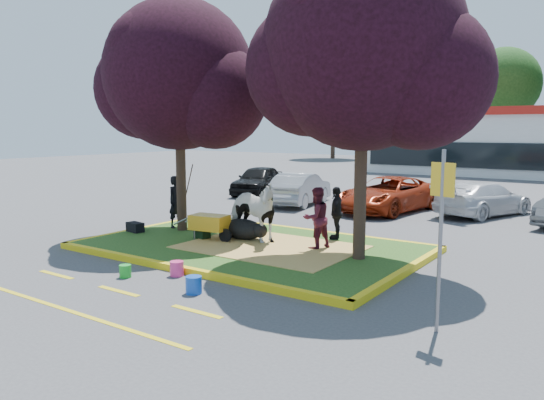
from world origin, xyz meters
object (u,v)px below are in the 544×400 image
Objects in this scene: cow at (250,211)px; car_silver at (300,189)px; bucket_blue at (194,285)px; car_black at (258,180)px; handler at (176,202)px; bucket_pink at (177,269)px; wheelbarrow at (210,223)px; bucket_green at (125,271)px; sign_post at (441,220)px; calf at (243,229)px.

car_silver is at bearing 31.64° from cow.
car_black reaches higher than bucket_blue.
cow is at bearing -92.83° from handler.
bucket_pink is at bearing 97.36° from car_silver.
wheelbarrow is (2.01, -0.81, -0.31)m from handler.
sign_post is at bearing 6.54° from bucket_green.
handler is at bearing -84.01° from car_black.
wheelbarrow is 0.64× the size of sign_post.
bucket_pink is at bearing 148.52° from bucket_blue.
cow is 0.61m from calf.
wheelbarrow is at bearing 93.85° from car_silver.
sign_post is at bearing -29.23° from wheelbarrow.
calf is 0.71× the size of wheelbarrow.
car_black is (-12.19, 12.11, -1.06)m from sign_post.
wheelbarrow is at bearing 126.84° from cow.
car_silver reaches higher than bucket_green.
bucket_blue is 0.08× the size of car_silver.
car_silver reaches higher than wheelbarrow.
cow is at bearing 12.01° from calf.
bucket_blue reaches higher than bucket_green.
calf is 0.82× the size of handler.
cow is at bearing 18.87° from wheelbarrow.
handler reaches higher than bucket_blue.
wheelbarrow is 8.09m from car_silver.
cow is 5.73× the size of bucket_blue.
bucket_pink is (0.70, -3.16, -0.27)m from calf.
car_black is 1.01× the size of car_silver.
calf is 0.45× the size of sign_post.
car_silver is (-2.02, 7.83, 0.04)m from wheelbarrow.
cow is 7.13× the size of bucket_green.
bucket_green is 0.85× the size of bucket_pink.
bucket_pink is (1.37, -2.60, -0.45)m from wheelbarrow.
car_silver is (-2.99, 7.33, -0.30)m from cow.
car_black is 3.75m from car_silver.
handler is at bearing 174.61° from sign_post.
sign_post reaches higher than bucket_green.
car_black is at bearing 146.72° from calf.
sign_post reaches higher than handler.
cow reaches higher than bucket_green.
wheelbarrow is at bearing -117.04° from calf.
sign_post reaches higher than car_black.
wheelbarrow is (-0.97, -0.50, -0.34)m from cow.
wheelbarrow reaches higher than bucket_blue.
bucket_blue is (1.82, -3.85, -0.26)m from calf.
car_silver is (3.34, -1.70, -0.03)m from car_black.
sign_post is at bearing 119.73° from car_silver.
bucket_green is 14.14m from car_black.
bucket_green is (-0.41, -3.80, -0.81)m from cow.
car_silver is at bearing 112.05° from bucket_blue.
bucket_green is (-0.10, -3.85, -0.29)m from calf.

